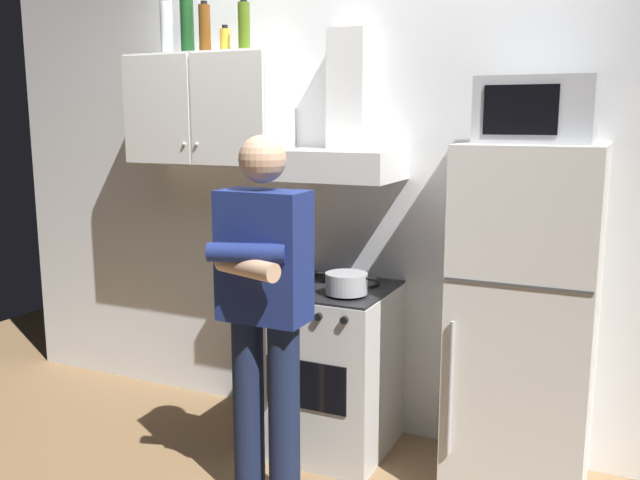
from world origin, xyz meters
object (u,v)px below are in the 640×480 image
(upper_cabinet, at_px, (209,110))
(person_standing, at_px, (264,309))
(bottle_spice_jar, at_px, (225,40))
(bottle_wine_green, at_px, (187,26))
(bottle_vodka_clear, at_px, (167,28))
(stove_oven, at_px, (332,368))
(bottle_olive_oil, at_px, (244,26))
(range_hood, at_px, (342,140))
(microwave, at_px, (537,110))
(bottle_beer_brown, at_px, (205,29))
(cooking_pot, at_px, (346,283))
(refrigerator, at_px, (524,322))

(upper_cabinet, xyz_separation_m, person_standing, (0.75, -0.73, -0.85))
(bottle_spice_jar, height_order, bottle_wine_green, bottle_wine_green)
(bottle_spice_jar, bearing_deg, bottle_vodka_clear, -176.28)
(stove_oven, height_order, bottle_olive_oil, bottle_olive_oil)
(person_standing, bearing_deg, stove_oven, 85.28)
(range_hood, distance_m, bottle_wine_green, 1.09)
(bottle_spice_jar, bearing_deg, microwave, -4.58)
(bottle_wine_green, bearing_deg, bottle_beer_brown, 3.92)
(range_hood, relative_size, bottle_spice_jar, 5.14)
(bottle_spice_jar, bearing_deg, bottle_beer_brown, -162.49)
(microwave, height_order, cooking_pot, microwave)
(microwave, distance_m, bottle_spice_jar, 1.69)
(cooking_pot, bearing_deg, bottle_vodka_clear, 168.33)
(range_hood, height_order, microwave, range_hood)
(range_hood, bearing_deg, person_standing, -93.91)
(microwave, distance_m, cooking_pot, 1.16)
(stove_oven, distance_m, range_hood, 1.17)
(person_standing, xyz_separation_m, bottle_spice_jar, (-0.65, 0.76, 1.22))
(refrigerator, distance_m, bottle_beer_brown, 2.23)
(upper_cabinet, distance_m, bottle_olive_oil, 0.50)
(refrigerator, distance_m, bottle_spice_jar, 2.11)
(cooking_pot, height_order, bottle_olive_oil, bottle_olive_oil)
(person_standing, distance_m, bottle_wine_green, 1.71)
(cooking_pot, bearing_deg, bottle_beer_brown, 165.79)
(upper_cabinet, relative_size, bottle_spice_jar, 6.17)
(range_hood, relative_size, bottle_wine_green, 2.45)
(person_standing, relative_size, cooking_pot, 5.38)
(upper_cabinet, height_order, bottle_wine_green, bottle_wine_green)
(bottle_vodka_clear, distance_m, bottle_spice_jar, 0.37)
(stove_oven, xyz_separation_m, microwave, (0.95, 0.02, 1.31))
(bottle_spice_jar, height_order, bottle_olive_oil, bottle_olive_oil)
(upper_cabinet, height_order, microwave, upper_cabinet)
(range_hood, xyz_separation_m, bottle_olive_oil, (-0.55, -0.03, 0.58))
(range_hood, height_order, bottle_vodka_clear, bottle_vodka_clear)
(person_standing, distance_m, cooking_pot, 0.52)
(cooking_pot, bearing_deg, bottle_olive_oil, 162.18)
(bottle_olive_oil, bearing_deg, person_standing, -54.79)
(refrigerator, height_order, microwave, microwave)
(stove_oven, distance_m, person_standing, 0.77)
(bottle_vodka_clear, distance_m, bottle_olive_oil, 0.52)
(stove_oven, distance_m, refrigerator, 1.02)
(microwave, xyz_separation_m, person_standing, (-1.00, -0.62, -0.84))
(stove_oven, bearing_deg, bottle_olive_oil, 169.79)
(range_hood, relative_size, person_standing, 0.46)
(bottle_vodka_clear, xyz_separation_m, bottle_olive_oil, (0.52, -0.03, -0.02))
(microwave, xyz_separation_m, bottle_vodka_clear, (-2.01, 0.11, 0.46))
(refrigerator, xyz_separation_m, bottle_spice_jar, (-1.65, 0.15, 1.32))
(range_hood, height_order, person_standing, range_hood)
(refrigerator, bearing_deg, person_standing, -148.77)
(bottle_spice_jar, bearing_deg, refrigerator, -5.21)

